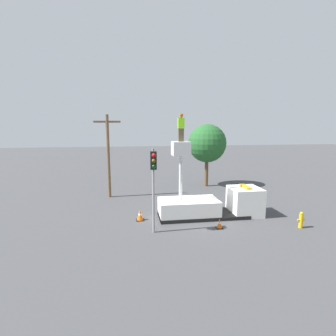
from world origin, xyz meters
The scene contains 9 objects.
ground_plane centered at (0.00, 0.00, 0.00)m, with size 120.00×120.00×0.00m, color #424244.
bucket_truck centered at (0.53, 0.00, 0.89)m, with size 7.02×2.16×5.12m.
worker centered at (-1.57, 0.00, 6.00)m, with size 0.40×0.26×1.75m.
traffic_light_pole centered at (-3.56, -2.33, 3.48)m, with size 0.34×0.57×4.91m.
fire_hydrant centered at (5.33, -2.80, 0.50)m, with size 0.48×0.24×1.01m.
traffic_cone_rear centered at (-4.27, -0.09, 0.34)m, with size 0.52×0.52×0.72m.
traffic_cone_curbside centered at (0.43, -2.13, 0.28)m, with size 0.40×0.40×0.60m.
tree_left_bg centered at (2.82, 8.73, 4.34)m, with size 3.81×3.81×6.27m.
utility_pole centered at (-6.65, 5.94, 3.83)m, with size 2.20×0.26×7.04m.
Camera 1 is at (-4.83, -16.59, 6.18)m, focal length 28.00 mm.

